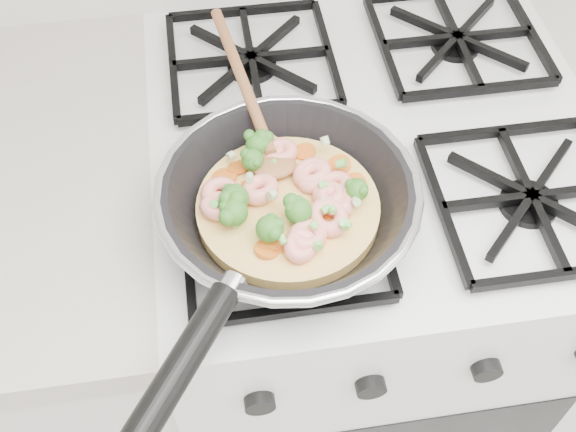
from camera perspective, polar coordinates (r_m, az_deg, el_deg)
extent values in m
cube|color=white|center=(1.30, 5.29, -7.16)|extent=(0.60, 0.60, 0.90)
cube|color=black|center=(0.94, 7.38, 7.29)|extent=(0.56, 0.56, 0.02)
torus|color=silver|center=(0.77, 0.00, 2.13)|extent=(0.30, 0.30, 0.01)
cylinder|color=black|center=(0.67, -8.50, -11.64)|extent=(0.12, 0.16, 0.03)
cylinder|color=#F8CC6C|center=(0.80, 0.00, 0.62)|extent=(0.21, 0.21, 0.02)
ellipsoid|color=#9B6038|center=(0.81, -1.13, 4.06)|extent=(0.05, 0.06, 0.02)
cylinder|color=#9B6038|center=(0.88, -3.75, 11.04)|extent=(0.05, 0.23, 0.04)
torus|color=#FFA996|center=(0.79, -5.53, 1.90)|extent=(0.05, 0.05, 0.03)
torus|color=#FFA996|center=(0.78, 3.81, 1.32)|extent=(0.07, 0.07, 0.02)
torus|color=#FFA996|center=(0.83, -1.58, 5.50)|extent=(0.06, 0.06, 0.03)
torus|color=#FFA996|center=(0.79, 3.80, 2.52)|extent=(0.05, 0.05, 0.02)
torus|color=#FFA996|center=(0.74, 1.00, -2.42)|extent=(0.06, 0.06, 0.03)
torus|color=#FFA996|center=(0.79, 3.32, 1.71)|extent=(0.06, 0.06, 0.02)
torus|color=#FFA996|center=(0.75, 1.59, -1.63)|extent=(0.07, 0.07, 0.02)
torus|color=#FFA996|center=(0.78, -5.49, 0.81)|extent=(0.05, 0.05, 0.02)
torus|color=#FFA996|center=(0.79, -2.29, 2.16)|extent=(0.07, 0.07, 0.02)
torus|color=#FFA996|center=(0.80, 2.02, 3.15)|extent=(0.06, 0.06, 0.02)
torus|color=#FFA996|center=(0.77, 3.27, -0.12)|extent=(0.07, 0.07, 0.03)
torus|color=#FFA996|center=(0.80, 1.95, 3.48)|extent=(0.06, 0.06, 0.02)
torus|color=#FFA996|center=(0.83, -0.67, 5.19)|extent=(0.04, 0.05, 0.02)
ellipsoid|color=#41842B|center=(0.82, -2.48, 5.73)|extent=(0.04, 0.04, 0.03)
ellipsoid|color=#41842B|center=(0.82, -2.12, 5.81)|extent=(0.03, 0.03, 0.03)
ellipsoid|color=#41842B|center=(0.81, -2.88, 4.55)|extent=(0.03, 0.03, 0.03)
ellipsoid|color=#41842B|center=(0.78, 5.62, 2.11)|extent=(0.03, 0.03, 0.02)
ellipsoid|color=#41842B|center=(0.76, -4.38, 0.28)|extent=(0.04, 0.04, 0.03)
ellipsoid|color=#41842B|center=(0.76, 0.85, 0.43)|extent=(0.04, 0.04, 0.03)
ellipsoid|color=#41842B|center=(0.74, -1.50, -1.04)|extent=(0.04, 0.04, 0.03)
ellipsoid|color=#41842B|center=(0.77, -4.36, 1.43)|extent=(0.04, 0.04, 0.03)
cylinder|color=orange|center=(0.77, 3.31, -1.07)|extent=(0.03, 0.03, 0.01)
cylinder|color=orange|center=(0.78, 3.05, 0.40)|extent=(0.03, 0.03, 0.01)
cylinder|color=orange|center=(0.77, 4.12, -0.36)|extent=(0.03, 0.03, 0.00)
cylinder|color=orange|center=(0.82, -4.03, 3.99)|extent=(0.04, 0.04, 0.01)
cylinder|color=orange|center=(0.75, -1.75, -2.72)|extent=(0.03, 0.03, 0.01)
cylinder|color=orange|center=(0.80, -3.37, 2.26)|extent=(0.03, 0.03, 0.01)
cylinder|color=orange|center=(0.83, 4.17, 4.17)|extent=(0.03, 0.03, 0.01)
cylinder|color=orange|center=(0.81, -5.17, 3.17)|extent=(0.03, 0.03, 0.01)
cylinder|color=orange|center=(0.81, 5.35, 2.60)|extent=(0.04, 0.04, 0.01)
cylinder|color=orange|center=(0.79, 3.73, 0.74)|extent=(0.04, 0.04, 0.00)
cylinder|color=orange|center=(0.84, 1.34, 5.24)|extent=(0.03, 0.03, 0.01)
cylinder|color=orange|center=(0.75, -1.17, -2.38)|extent=(0.03, 0.03, 0.01)
cylinder|color=orange|center=(0.75, 1.02, -2.56)|extent=(0.02, 0.02, 0.01)
cylinder|color=#72D053|center=(0.75, 3.67, 0.46)|extent=(0.01, 0.01, 0.01)
cylinder|color=#B1D193|center=(0.81, -3.19, 4.82)|extent=(0.01, 0.01, 0.01)
cylinder|color=#72D053|center=(0.76, -5.93, 1.00)|extent=(0.01, 0.01, 0.01)
cylinder|color=#72D053|center=(0.78, 2.85, 2.53)|extent=(0.01, 0.01, 0.01)
cylinder|color=#72D053|center=(0.75, 4.72, -0.72)|extent=(0.01, 0.01, 0.01)
cylinder|color=#B1D193|center=(0.82, 3.00, 6.11)|extent=(0.01, 0.01, 0.01)
cylinder|color=#B1D193|center=(0.82, -4.66, 4.90)|extent=(0.01, 0.01, 0.01)
cylinder|color=#B1D193|center=(0.77, 5.52, 1.19)|extent=(0.01, 0.01, 0.01)
cylinder|color=#72D053|center=(0.73, -0.45, -1.92)|extent=(0.01, 0.01, 0.01)
cylinder|color=#72D053|center=(0.76, 3.14, 0.57)|extent=(0.01, 0.01, 0.01)
cylinder|color=#72D053|center=(0.75, 4.46, -0.58)|extent=(0.01, 0.01, 0.01)
cylinder|color=#B1D193|center=(0.78, -3.15, 3.12)|extent=(0.01, 0.01, 0.01)
cylinder|color=#72D053|center=(0.81, 4.34, 4.26)|extent=(0.01, 0.01, 0.01)
cylinder|color=#72D053|center=(0.81, -1.13, 4.38)|extent=(0.01, 0.01, 0.01)
cylinder|color=#72D053|center=(0.74, 2.44, -2.43)|extent=(0.01, 0.01, 0.01)
cylinder|color=#72D053|center=(0.74, -0.98, -0.92)|extent=(0.01, 0.01, 0.01)
cylinder|color=#72D053|center=(0.75, 2.09, -0.73)|extent=(0.01, 0.01, 0.01)
cylinder|color=#B1D193|center=(0.77, -1.30, 1.72)|extent=(0.01, 0.01, 0.01)
cylinder|color=#B1D193|center=(0.77, 2.92, 1.24)|extent=(0.01, 0.01, 0.01)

